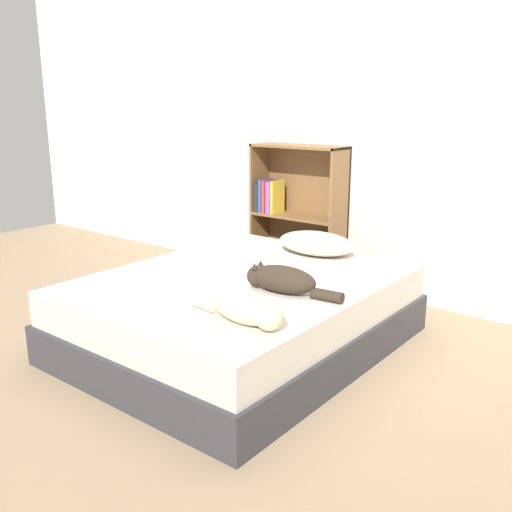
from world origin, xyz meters
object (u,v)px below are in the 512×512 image
object	(u,v)px
pillow	(316,243)
cat_light	(246,308)
cat_dark	(282,280)
bed	(241,312)
bookshelf	(297,213)

from	to	relation	value
pillow	cat_light	size ratio (longest dim) A/B	0.96
cat_dark	pillow	bearing A→B (deg)	-76.46
bed	cat_dark	size ratio (longest dim) A/B	3.33
cat_light	cat_dark	xyz separation A→B (m)	(-0.13, 0.46, -0.01)
pillow	cat_dark	bearing A→B (deg)	-69.87
cat_light	bookshelf	bearing A→B (deg)	121.58
cat_light	cat_dark	world-z (taller)	cat_light
cat_light	pillow	bearing A→B (deg)	112.43
bed	pillow	world-z (taller)	pillow
pillow	bookshelf	size ratio (longest dim) A/B	0.50
bookshelf	bed	bearing A→B (deg)	-69.53
pillow	cat_dark	size ratio (longest dim) A/B	0.97
bed	cat_light	world-z (taller)	cat_light
bed	cat_light	size ratio (longest dim) A/B	3.31
pillow	cat_light	xyz separation A→B (m)	(0.42, -1.25, 0.00)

